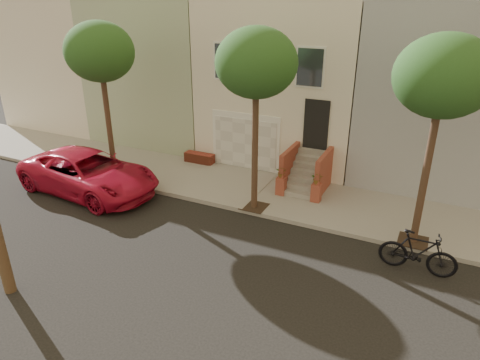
% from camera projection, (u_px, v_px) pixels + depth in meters
% --- Properties ---
extents(ground, '(90.00, 90.00, 0.00)m').
position_uv_depth(ground, '(171.00, 257.00, 12.98)').
color(ground, black).
rests_on(ground, ground).
extents(sidewalk, '(40.00, 3.70, 0.15)m').
position_uv_depth(sidewalk, '(246.00, 189.00, 17.37)').
color(sidewalk, gray).
rests_on(sidewalk, ground).
extents(house_row, '(33.10, 11.70, 7.00)m').
position_uv_depth(house_row, '(298.00, 76.00, 20.75)').
color(house_row, beige).
rests_on(house_row, sidewalk).
extents(tree_left, '(2.70, 2.57, 6.30)m').
position_uv_depth(tree_left, '(100.00, 53.00, 16.28)').
color(tree_left, '#2D2116').
rests_on(tree_left, sidewalk).
extents(tree_mid, '(2.70, 2.57, 6.30)m').
position_uv_depth(tree_mid, '(256.00, 64.00, 13.70)').
color(tree_mid, '#2D2116').
rests_on(tree_mid, sidewalk).
extents(tree_right, '(2.70, 2.57, 6.30)m').
position_uv_depth(tree_right, '(444.00, 78.00, 11.50)').
color(tree_right, '#2D2116').
rests_on(tree_right, sidewalk).
extents(pickup_truck, '(6.14, 3.23, 1.65)m').
position_uv_depth(pickup_truck, '(88.00, 173.00, 16.94)').
color(pickup_truck, '#B0102C').
rests_on(pickup_truck, ground).
extents(motorcycle, '(2.13, 0.61, 1.28)m').
position_uv_depth(motorcycle, '(418.00, 252.00, 12.09)').
color(motorcycle, black).
rests_on(motorcycle, ground).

